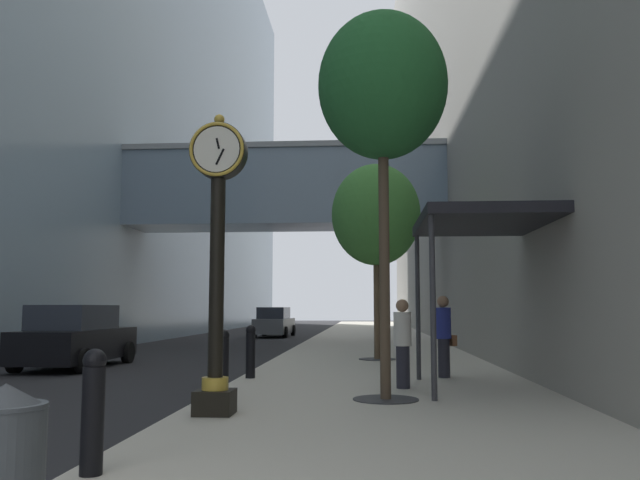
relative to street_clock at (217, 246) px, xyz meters
name	(u,v)px	position (x,y,z in m)	size (l,w,h in m)	color
ground_plane	(305,344)	(-0.62, 20.58, -2.58)	(110.00, 110.00, 0.00)	#262628
sidewalk_right	(373,340)	(2.50, 23.58, -2.51)	(6.26, 80.00, 0.14)	beige
building_block_left	(88,28)	(-12.79, 23.55, 14.22)	(23.30, 80.00, 33.72)	#849EB2
street_clock	(217,246)	(0.00, 0.00, 0.00)	(0.84, 0.55, 4.44)	black
bollard_nearest	(93,408)	(-0.35, -3.43, -1.84)	(0.22, 0.22, 1.15)	black
bollard_third	(223,360)	(-0.35, 2.09, -1.84)	(0.22, 0.22, 1.15)	black
bollard_fourth	(251,350)	(-0.35, 4.86, -1.84)	(0.22, 0.22, 1.15)	black
street_tree_near	(383,88)	(2.51, 1.68, 2.93)	(2.27, 2.27, 6.71)	#333335
street_tree_mid_near	(376,215)	(2.51, 10.23, 1.90)	(2.69, 2.69, 5.90)	#333335
trash_bin	(2,465)	(-0.12, -5.35, -1.90)	(0.53, 0.53, 1.05)	#383D42
pedestrian_walking	(444,334)	(3.91, 5.26, -1.48)	(0.51, 0.43, 1.80)	#23232D
pedestrian_by_clock	(403,341)	(2.89, 3.28, -1.54)	(0.46, 0.46, 1.69)	#23232D
storefront_awning	(479,224)	(4.39, 3.22, 0.71)	(2.40, 3.60, 3.30)	black
car_black_near	(76,337)	(-5.92, 8.40, -1.73)	(2.04, 4.64, 1.75)	black
car_grey_mid	(274,323)	(-3.10, 28.00, -1.76)	(2.07, 4.61, 1.70)	slate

